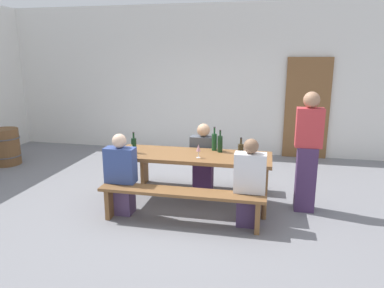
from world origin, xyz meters
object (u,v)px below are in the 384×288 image
(tasting_table, at_px, (192,159))
(wine_barrel, at_px, (5,147))
(bench_far, at_px, (201,166))
(seated_guest_far_0, at_px, (203,160))
(bench_near, at_px, (181,197))
(wine_bottle_2, at_px, (134,145))
(seated_guest_near_1, at_px, (250,185))
(wine_glass_0, at_px, (132,148))
(standing_host, at_px, (307,154))
(wine_bottle_1, at_px, (241,151))
(seated_guest_near_0, at_px, (121,177))
(wine_bottle_3, at_px, (220,144))
(wine_glass_1, at_px, (198,148))
(wine_bottle_0, at_px, (214,142))
(wooden_door, at_px, (307,109))

(tasting_table, xyz_separation_m, wine_barrel, (-4.05, 1.15, -0.31))
(bench_far, height_order, seated_guest_far_0, seated_guest_far_0)
(bench_near, relative_size, wine_bottle_2, 7.03)
(seated_guest_near_1, bearing_deg, wine_glass_0, 80.32)
(bench_near, xyz_separation_m, seated_guest_far_0, (0.07, 1.21, 0.16))
(seated_guest_near_1, bearing_deg, standing_host, -48.86)
(wine_bottle_1, distance_m, standing_host, 0.91)
(wine_bottle_2, xyz_separation_m, seated_guest_near_0, (-0.03, -0.43, -0.34))
(wine_bottle_2, relative_size, wine_barrel, 0.42)
(bench_near, bearing_deg, wine_bottle_3, 67.03)
(tasting_table, bearing_deg, wine_bottle_3, 28.39)
(seated_guest_near_0, relative_size, seated_guest_near_1, 0.99)
(wine_bottle_1, bearing_deg, tasting_table, 173.67)
(bench_near, bearing_deg, seated_guest_near_0, 170.24)
(bench_far, relative_size, wine_glass_1, 11.29)
(tasting_table, relative_size, bench_near, 1.05)
(wine_bottle_1, height_order, seated_guest_near_0, seated_guest_near_0)
(seated_guest_far_0, bearing_deg, bench_near, -3.25)
(bench_near, bearing_deg, seated_guest_far_0, 86.75)
(seated_guest_near_0, bearing_deg, wine_bottle_2, -4.35)
(wine_barrel, bearing_deg, seated_guest_near_0, -27.86)
(seated_guest_near_0, height_order, wine_barrel, seated_guest_near_0)
(seated_guest_far_0, bearing_deg, bench_far, -155.36)
(bench_far, xyz_separation_m, wine_glass_0, (-0.81, -0.93, 0.51))
(wine_bottle_3, relative_size, seated_guest_near_1, 0.29)
(tasting_table, bearing_deg, seated_guest_near_0, -148.66)
(wine_bottle_2, distance_m, wine_glass_0, 0.15)
(wine_bottle_0, distance_m, wine_bottle_1, 0.55)
(bench_far, bearing_deg, wine_glass_0, -131.16)
(seated_guest_far_0, xyz_separation_m, standing_host, (1.52, -0.42, 0.30))
(bench_far, height_order, wine_glass_1, wine_glass_1)
(tasting_table, xyz_separation_m, seated_guest_near_1, (0.85, -0.53, -0.14))
(bench_near, relative_size, seated_guest_near_0, 1.92)
(wine_bottle_1, bearing_deg, wine_bottle_3, 139.03)
(bench_far, bearing_deg, tasting_table, -90.00)
(bench_far, distance_m, wine_glass_0, 1.33)
(wine_glass_1, relative_size, seated_guest_near_1, 0.17)
(bench_near, distance_m, wine_glass_1, 0.75)
(wine_bottle_3, bearing_deg, wooden_door, 62.06)
(bench_far, distance_m, wine_glass_1, 1.00)
(standing_host, bearing_deg, wine_bottle_3, -4.23)
(bench_near, bearing_deg, wine_glass_0, 151.85)
(bench_far, distance_m, seated_guest_near_0, 1.50)
(wine_glass_1, height_order, standing_host, standing_host)
(tasting_table, distance_m, wine_glass_1, 0.30)
(bench_far, relative_size, wine_barrel, 2.98)
(tasting_table, distance_m, seated_guest_near_1, 1.02)
(bench_near, height_order, wine_bottle_0, wine_bottle_0)
(seated_guest_near_1, bearing_deg, wine_glass_1, 63.28)
(seated_guest_near_0, bearing_deg, seated_guest_far_0, -41.54)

